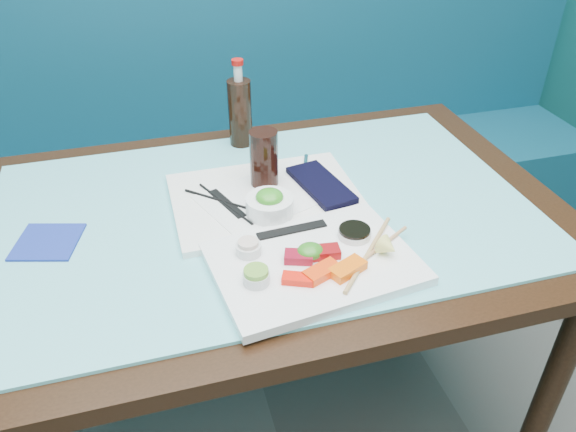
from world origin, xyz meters
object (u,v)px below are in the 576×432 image
object	(u,v)px
blue_napkin	(48,242)
booth_bench	(215,175)
sashimi_plate	(314,263)
cola_bottle_body	(240,113)
serving_tray	(266,199)
seaweed_bowl	(270,206)
dining_table	(266,241)
cola_glass	(264,158)

from	to	relation	value
blue_napkin	booth_bench	bearing A→B (deg)	60.51
sashimi_plate	blue_napkin	distance (m)	0.57
sashimi_plate	cola_bottle_body	bearing A→B (deg)	85.82
serving_tray	blue_napkin	size ratio (longest dim) A/B	3.38
serving_tray	cola_bottle_body	bearing A→B (deg)	88.72
seaweed_bowl	dining_table	bearing A→B (deg)	91.67
dining_table	cola_glass	world-z (taller)	cola_glass
serving_tray	blue_napkin	xyz separation A→B (m)	(-0.48, -0.03, -0.01)
booth_bench	serving_tray	bearing A→B (deg)	-89.20
booth_bench	seaweed_bowl	size ratio (longest dim) A/B	28.34
booth_bench	cola_bottle_body	bearing A→B (deg)	-88.04
seaweed_bowl	cola_glass	bearing A→B (deg)	81.25
sashimi_plate	blue_napkin	world-z (taller)	sashimi_plate
booth_bench	cola_bottle_body	world-z (taller)	booth_bench
dining_table	cola_glass	bearing A→B (deg)	75.99
dining_table	sashimi_plate	distance (m)	0.25
serving_tray	blue_napkin	distance (m)	0.49
booth_bench	cola_bottle_body	distance (m)	0.69
seaweed_bowl	cola_glass	xyz separation A→B (m)	(0.02, 0.13, 0.05)
booth_bench	cola_glass	world-z (taller)	booth_bench
sashimi_plate	serving_tray	size ratio (longest dim) A/B	0.91
cola_bottle_body	sashimi_plate	bearing A→B (deg)	-87.23
cola_bottle_body	booth_bench	bearing A→B (deg)	91.96
seaweed_bowl	cola_glass	distance (m)	0.14
cola_glass	cola_bottle_body	distance (m)	0.25
dining_table	blue_napkin	size ratio (longest dim) A/B	10.94
booth_bench	cola_glass	size ratio (longest dim) A/B	21.75
cola_glass	blue_napkin	world-z (taller)	cola_glass
dining_table	cola_bottle_body	xyz separation A→B (m)	(0.02, 0.34, 0.18)
sashimi_plate	cola_bottle_body	world-z (taller)	cola_bottle_body
dining_table	cola_glass	xyz separation A→B (m)	(0.02, 0.09, 0.18)
serving_tray	cola_glass	world-z (taller)	cola_glass
dining_table	cola_bottle_body	bearing A→B (deg)	87.10
booth_bench	dining_table	distance (m)	0.89
dining_table	serving_tray	size ratio (longest dim) A/B	3.24
seaweed_bowl	sashimi_plate	bearing A→B (deg)	-76.76
seaweed_bowl	blue_napkin	xyz separation A→B (m)	(-0.47, 0.05, -0.03)
dining_table	blue_napkin	world-z (taller)	blue_napkin
seaweed_bowl	blue_napkin	size ratio (longest dim) A/B	0.83
serving_tray	sashimi_plate	bearing A→B (deg)	-82.86
dining_table	serving_tray	world-z (taller)	serving_tray
serving_tray	seaweed_bowl	distance (m)	0.08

